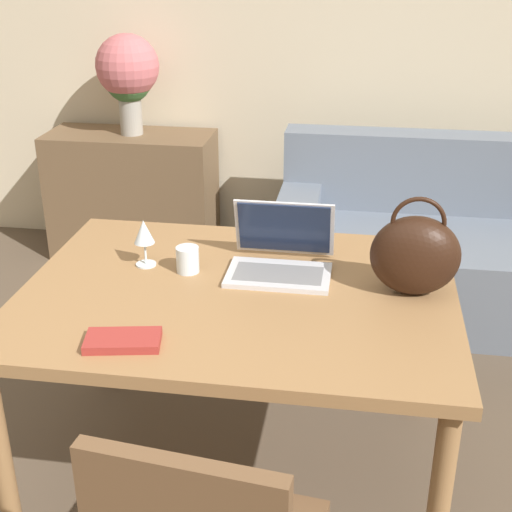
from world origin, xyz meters
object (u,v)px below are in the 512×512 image
(laptop, at_px, (281,253))
(flower_vase, at_px, (128,73))
(couch, at_px, (438,253))
(drinking_glass, at_px, (188,259))
(wine_glass, at_px, (144,234))
(handbag, at_px, (415,255))

(laptop, height_order, flower_vase, flower_vase)
(couch, distance_m, drinking_glass, 1.67)
(flower_vase, bearing_deg, wine_glass, -70.60)
(flower_vase, bearing_deg, drinking_glass, -66.43)
(handbag, distance_m, flower_vase, 2.27)
(wine_glass, bearing_deg, flower_vase, 109.40)
(flower_vase, bearing_deg, laptop, -57.38)
(handbag, bearing_deg, wine_glass, 175.47)
(handbag, height_order, flower_vase, flower_vase)
(laptop, height_order, drinking_glass, laptop)
(wine_glass, distance_m, handbag, 0.88)
(laptop, bearing_deg, couch, 62.05)
(drinking_glass, relative_size, handbag, 0.27)
(wine_glass, bearing_deg, couch, 48.94)
(couch, height_order, flower_vase, flower_vase)
(drinking_glass, bearing_deg, wine_glass, 170.17)
(drinking_glass, relative_size, wine_glass, 0.53)
(wine_glass, height_order, flower_vase, flower_vase)
(wine_glass, xyz_separation_m, handbag, (0.87, -0.07, 0.02))
(laptop, xyz_separation_m, flower_vase, (-1.04, 1.62, 0.28))
(laptop, distance_m, wine_glass, 0.46)
(couch, bearing_deg, laptop, -117.95)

